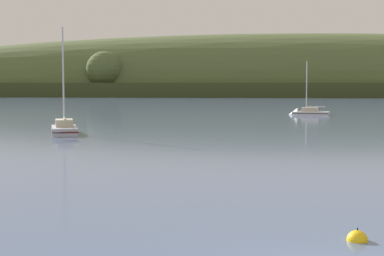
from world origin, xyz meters
TOP-DOWN VIEW (x-y plane):
  - far_shoreline_hill at (5.87, 231.77)m, footprint 547.35×76.09m
  - sailboat_near_mooring at (-20.28, 40.71)m, footprint 4.52×7.27m
  - sailboat_midwater_white at (5.90, 77.63)m, footprint 6.47×3.32m
  - mooring_buoy_midchannel at (1.21, 4.03)m, footprint 0.65×0.65m

SIDE VIEW (x-z plane):
  - mooring_buoy_midchannel at x=1.21m, z-range -0.36..0.36m
  - sailboat_midwater_white at x=5.90m, z-range -4.48..4.83m
  - far_shoreline_hill at x=5.87m, z-range -25.44..26.05m
  - sailboat_near_mooring at x=-20.28m, z-range -5.25..5.91m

